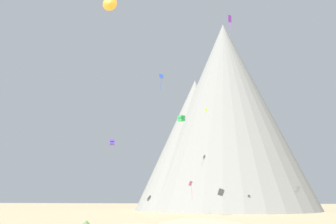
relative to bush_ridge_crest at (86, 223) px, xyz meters
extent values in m
cone|color=#568442|center=(0.00, 0.00, 0.00)|extent=(1.48, 1.48, 0.69)
cone|color=gray|center=(21.56, 63.40, 31.13)|extent=(72.08, 72.08, 62.95)
cone|color=gray|center=(11.47, 62.33, 20.88)|extent=(49.31, 49.31, 42.44)
cone|color=orange|center=(1.95, 0.45, 35.65)|extent=(2.50, 0.44, 2.50)
cube|color=#5138B2|center=(-8.63, 37.13, 17.31)|extent=(1.47, 1.53, 0.81)
cube|color=#5138B2|center=(-8.63, 37.13, 17.92)|extent=(1.47, 1.53, 0.81)
cube|color=blue|center=(6.07, 27.56, 31.82)|extent=(1.03, 0.92, 1.05)
cylinder|color=blue|center=(6.00, 27.56, 29.80)|extent=(0.46, 0.37, 2.95)
cube|color=#8CD133|center=(16.83, 22.23, 21.81)|extent=(0.57, 0.34, 0.86)
cube|color=green|center=(11.21, 24.36, 20.23)|extent=(1.73, 1.74, 0.63)
cube|color=green|center=(11.21, 24.36, 20.88)|extent=(1.73, 1.74, 0.63)
cube|color=#E5668C|center=(12.46, 30.43, 6.68)|extent=(0.96, 0.92, 1.17)
cylinder|color=#E5668C|center=(12.73, 30.43, 4.58)|extent=(0.18, 0.43, 3.11)
cube|color=purple|center=(22.43, 16.35, 39.55)|extent=(0.73, 1.04, 1.62)
cylinder|color=purple|center=(22.40, 16.35, 37.19)|extent=(0.50, 0.09, 3.18)
camera|label=1|loc=(20.18, -51.19, 3.67)|focal=37.70mm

